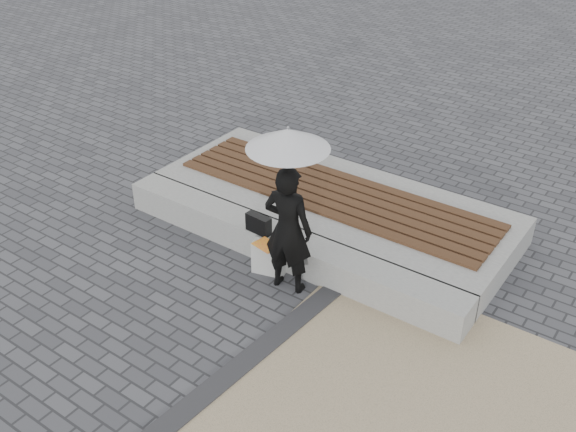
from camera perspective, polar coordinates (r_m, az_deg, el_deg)
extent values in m
plane|color=#4B4B50|center=(7.53, -7.60, -9.46)|extent=(80.00, 80.00, 0.00)
cube|color=#2E2E31|center=(6.88, -5.68, -14.01)|extent=(0.61, 5.20, 0.04)
cube|color=#ADAEA8|center=(8.38, -0.39, -2.61)|extent=(5.00, 0.45, 0.40)
cube|color=#A4A39E|center=(9.23, 3.96, 0.82)|extent=(5.00, 2.00, 0.40)
imported|color=black|center=(7.56, 0.00, -1.19)|extent=(0.65, 0.48, 1.63)
cylinder|color=#A3A2A7|center=(7.27, 0.00, 2.62)|extent=(0.02, 0.02, 0.92)
cone|color=silver|center=(7.01, 0.00, 6.72)|extent=(0.92, 0.92, 0.23)
sphere|color=#A3A2A7|center=(6.95, 0.00, 7.68)|extent=(0.03, 0.03, 0.03)
cube|color=black|center=(8.23, -2.57, -0.69)|extent=(0.35, 0.15, 0.24)
cube|color=silver|center=(8.14, -1.67, -3.66)|extent=(0.44, 0.27, 0.43)
cube|color=#F03A2D|center=(7.98, -1.91, -2.54)|extent=(0.34, 0.28, 0.01)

